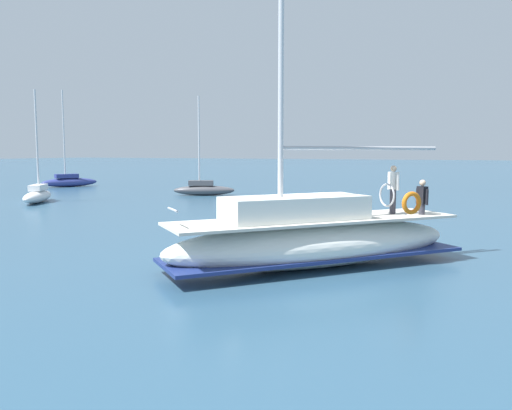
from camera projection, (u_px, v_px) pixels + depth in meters
The scene contains 5 objects.
ground_plane at pixel (301, 255), 17.66m from camera, with size 400.00×400.00×0.00m, color #2D516B.
main_sailboat at pixel (313, 237), 15.71m from camera, with size 8.84×8.08×12.95m.
moored_sloop_far at pixel (38, 194), 35.45m from camera, with size 4.92×3.69×7.67m.
moored_cutter_left at pixel (204, 188), 41.19m from camera, with size 3.18×4.84×7.80m.
moored_cutter_right at pixel (69, 181), 51.01m from camera, with size 5.33×3.68×9.38m.
Camera 1 is at (-16.37, -6.05, 3.51)m, focal length 36.40 mm.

